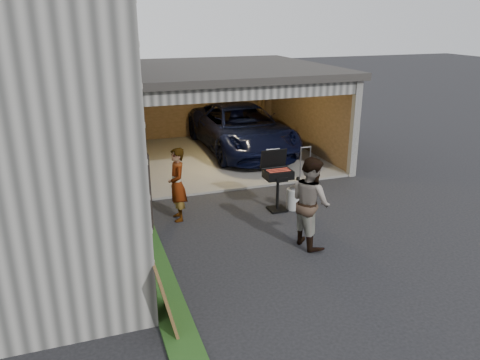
% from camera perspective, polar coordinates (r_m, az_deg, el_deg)
% --- Properties ---
extents(ground, '(80.00, 80.00, 0.00)m').
position_cam_1_polar(ground, '(9.14, 4.22, -8.91)').
color(ground, black).
rests_on(ground, ground).
extents(groundcover_strip, '(0.50, 8.00, 0.06)m').
position_cam_1_polar(groundcover_strip, '(7.74, -8.68, -14.57)').
color(groundcover_strip, '#193814').
rests_on(groundcover_strip, ground).
extents(garage, '(6.80, 6.30, 2.90)m').
position_cam_1_polar(garage, '(14.92, -3.33, 9.88)').
color(garage, '#605E59').
rests_on(garage, ground).
extents(minivan, '(2.51, 5.42, 1.50)m').
position_cam_1_polar(minivan, '(15.54, 0.17, 6.09)').
color(minivan, black).
rests_on(minivan, ground).
extents(woman, '(0.40, 0.61, 1.65)m').
position_cam_1_polar(woman, '(10.35, -7.66, -0.55)').
color(woman, silver).
rests_on(woman, ground).
extents(man, '(0.79, 0.96, 1.81)m').
position_cam_1_polar(man, '(9.20, 8.59, -2.67)').
color(man, '#50231F').
rests_on(man, ground).
extents(bbq_grill, '(0.63, 0.56, 1.41)m').
position_cam_1_polar(bbq_grill, '(10.81, 4.58, 0.49)').
color(bbq_grill, black).
rests_on(bbq_grill, ground).
extents(propane_tank, '(0.36, 0.36, 0.50)m').
position_cam_1_polar(propane_tank, '(11.10, 6.53, -2.30)').
color(propane_tank, beige).
rests_on(propane_tank, ground).
extents(plywood_panel, '(0.26, 0.93, 1.02)m').
position_cam_1_polar(plywood_panel, '(7.05, -9.31, -13.69)').
color(plywood_panel, '#503A1B').
rests_on(plywood_panel, ground).
extents(hand_truck, '(0.42, 0.30, 1.01)m').
position_cam_1_polar(hand_truck, '(12.90, 7.97, 0.52)').
color(hand_truck, gray).
rests_on(hand_truck, ground).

